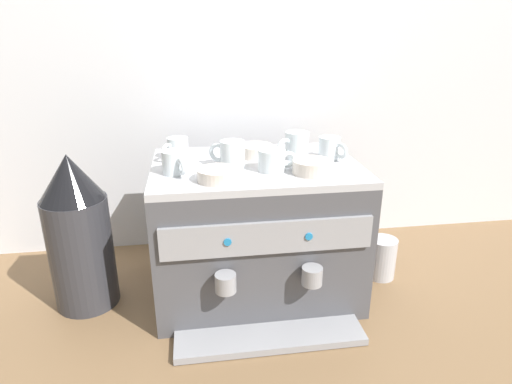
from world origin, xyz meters
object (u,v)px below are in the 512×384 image
espresso_machine (256,230)px  coffee_grinder (78,233)px  ceramic_cup_5 (296,145)px  ceramic_cup_3 (330,148)px  ceramic_bowl_2 (218,175)px  milk_pitcher (382,258)px  ceramic_cup_4 (177,148)px  ceramic_cup_0 (273,160)px  ceramic_cup_2 (231,154)px  ceramic_cup_1 (175,163)px  ceramic_bowl_1 (312,167)px  ceramic_bowl_0 (256,151)px

espresso_machine → coffee_grinder: (-0.53, 0.00, 0.03)m
ceramic_cup_5 → coffee_grinder: (-0.65, -0.04, -0.23)m
ceramic_cup_3 → ceramic_bowl_2: (-0.35, -0.15, -0.02)m
milk_pitcher → ceramic_cup_5: bearing=173.9°
ceramic_bowl_2 → ceramic_cup_4: bearing=116.7°
coffee_grinder → espresso_machine: bearing=-0.4°
espresso_machine → ceramic_cup_0: ceramic_cup_0 is taller
espresso_machine → coffee_grinder: bearing=179.6°
ceramic_cup_0 → ceramic_cup_3: (0.19, 0.09, 0.00)m
ceramic_cup_3 → ceramic_cup_4: 0.46m
ceramic_cup_2 → milk_pitcher: (0.51, 0.03, -0.39)m
ceramic_bowl_2 → ceramic_cup_1: bearing=146.8°
coffee_grinder → ceramic_cup_2: bearing=-2.7°
ceramic_cup_5 → ceramic_bowl_1: bearing=-85.0°
ceramic_bowl_0 → ceramic_bowl_2: size_ratio=0.98×
ceramic_cup_3 → ceramic_cup_4: size_ratio=1.13×
ceramic_cup_5 → ceramic_cup_1: bearing=-164.9°
ceramic_cup_1 → ceramic_bowl_2: ceramic_cup_1 is taller
espresso_machine → ceramic_bowl_1: ceramic_bowl_1 is taller
ceramic_cup_5 → ceramic_bowl_2: size_ratio=1.00×
ceramic_cup_2 → ceramic_cup_5: 0.21m
ceramic_cup_5 → coffee_grinder: ceramic_cup_5 is taller
ceramic_cup_3 → ceramic_cup_1: bearing=-170.9°
ceramic_cup_4 → ceramic_cup_5: (0.36, -0.05, 0.01)m
espresso_machine → ceramic_cup_5: size_ratio=5.64×
ceramic_cup_0 → ceramic_cup_1: bearing=177.5°
ceramic_bowl_0 → ceramic_bowl_2: (-0.13, -0.21, -0.00)m
ceramic_bowl_1 → ceramic_cup_2: bearing=158.7°
ceramic_cup_0 → ceramic_cup_3: ceramic_cup_3 is taller
ceramic_cup_0 → ceramic_bowl_2: ceramic_cup_0 is taller
espresso_machine → ceramic_bowl_2: size_ratio=5.64×
ceramic_cup_0 → ceramic_cup_4: size_ratio=1.34×
ceramic_bowl_2 → coffee_grinder: 0.47m
ceramic_cup_0 → ceramic_cup_4: (-0.27, 0.16, 0.00)m
espresso_machine → ceramic_bowl_2: 0.29m
ceramic_cup_0 → ceramic_bowl_1: 0.11m
ceramic_cup_4 → milk_pitcher: (0.66, -0.08, -0.39)m
ceramic_bowl_0 → ceramic_bowl_1: same height
ceramic_bowl_0 → ceramic_cup_5: bearing=-18.4°
ceramic_cup_0 → ceramic_cup_2: (-0.11, 0.05, 0.01)m
ceramic_cup_0 → ceramic_cup_5: size_ratio=1.02×
ceramic_cup_4 → espresso_machine: bearing=-21.4°
ceramic_cup_5 → ceramic_bowl_2: 0.30m
ceramic_cup_3 → coffee_grinder: 0.79m
ceramic_bowl_0 → coffee_grinder: size_ratio=0.22×
ceramic_bowl_0 → milk_pitcher: size_ratio=0.75×
ceramic_cup_0 → ceramic_bowl_2: 0.17m
ceramic_cup_3 → ceramic_cup_2: bearing=-172.8°
espresso_machine → ceramic_cup_1: ceramic_cup_1 is taller
ceramic_cup_0 → ceramic_cup_5: bearing=50.4°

